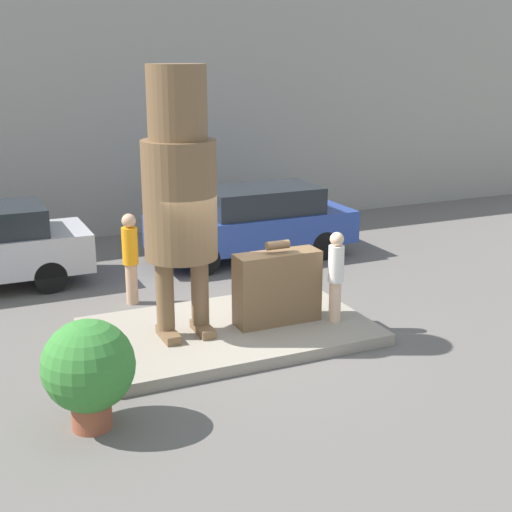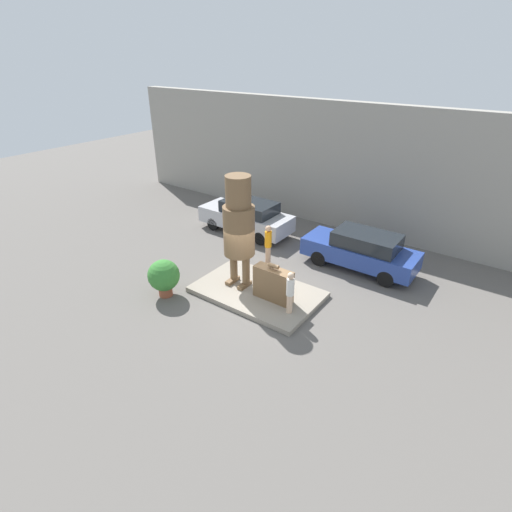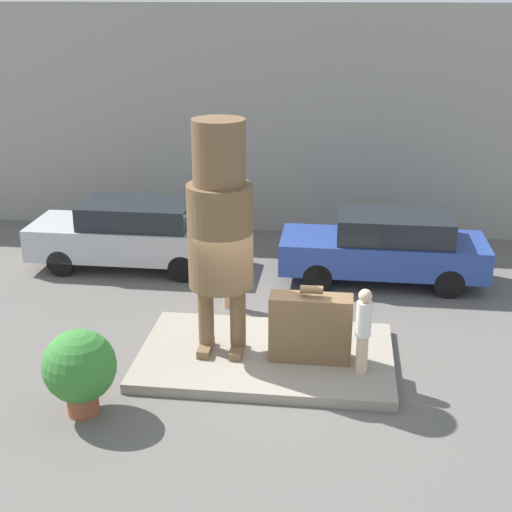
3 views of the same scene
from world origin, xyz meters
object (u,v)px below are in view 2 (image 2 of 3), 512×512
at_px(parked_car_silver, 247,216).
at_px(planter_pot, 164,276).
at_px(parked_car_blue, 361,250).
at_px(worker_hivis, 268,243).
at_px(statue_figure, 239,224).
at_px(tourist, 290,291).
at_px(giant_suitcase, 273,284).

height_order(parked_car_silver, planter_pot, parked_car_silver).
xyz_separation_m(parked_car_silver, parked_car_blue, (6.14, -0.22, -0.00)).
bearing_deg(worker_hivis, planter_pot, -111.09).
bearing_deg(statue_figure, tourist, -11.22).
relative_size(planter_pot, worker_hivis, 0.83).
bearing_deg(statue_figure, giant_suitcase, -5.00).
relative_size(statue_figure, parked_car_silver, 0.90).
xyz_separation_m(giant_suitcase, tourist, (0.92, -0.36, 0.24)).
xyz_separation_m(giant_suitcase, parked_car_blue, (1.52, 4.31, 0.06)).
xyz_separation_m(giant_suitcase, planter_pot, (-3.57, -1.94, 0.02)).
height_order(tourist, parked_car_blue, tourist).
relative_size(statue_figure, tourist, 2.73).
relative_size(giant_suitcase, parked_car_blue, 0.31).
height_order(planter_pot, worker_hivis, worker_hivis).
xyz_separation_m(giant_suitcase, parked_car_silver, (-4.62, 4.53, 0.06)).
distance_m(tourist, worker_hivis, 3.96).
bearing_deg(tourist, parked_car_silver, 138.55).
xyz_separation_m(statue_figure, tourist, (2.55, -0.51, -1.64)).
bearing_deg(parked_car_blue, giant_suitcase, 70.62).
relative_size(parked_car_blue, worker_hivis, 2.68).
relative_size(parked_car_silver, planter_pot, 3.28).
bearing_deg(parked_car_blue, statue_figure, 52.96).
relative_size(statue_figure, parked_car_blue, 0.91).
bearing_deg(giant_suitcase, tourist, -21.55).
bearing_deg(planter_pot, worker_hivis, 68.91).
bearing_deg(statue_figure, parked_car_silver, 124.30).
bearing_deg(parked_car_silver, statue_figure, 124.30).
bearing_deg(worker_hivis, statue_figure, -83.61).
relative_size(tourist, worker_hivis, 0.89).
distance_m(parked_car_silver, planter_pot, 6.55).
distance_m(parked_car_blue, worker_hivis, 3.88).
xyz_separation_m(parked_car_silver, worker_hivis, (2.73, -2.09, 0.09)).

